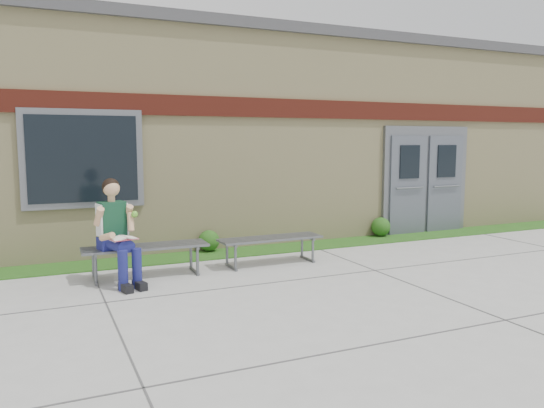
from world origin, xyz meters
name	(u,v)px	position (x,y,z in m)	size (l,w,h in m)	color
ground	(336,286)	(0.00, 0.00, 0.00)	(80.00, 80.00, 0.00)	#9E9E99
grass_strip	(262,250)	(0.00, 2.60, 0.01)	(16.00, 0.80, 0.02)	#154B14
school_building	(206,136)	(0.00, 5.99, 2.10)	(16.20, 6.22, 4.20)	beige
bench_left	(146,253)	(-2.29, 1.56, 0.36)	(1.81, 0.54, 0.47)	slate
bench_right	(270,243)	(-0.29, 1.56, 0.34)	(1.71, 0.49, 0.44)	slate
girl	(117,230)	(-2.72, 1.34, 0.76)	(0.61, 0.95, 1.48)	navy
shrub_mid	(209,241)	(-0.93, 2.85, 0.21)	(0.38, 0.38, 0.38)	#154B14
shrub_east	(381,227)	(2.79, 2.85, 0.22)	(0.39, 0.39, 0.39)	#154B14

